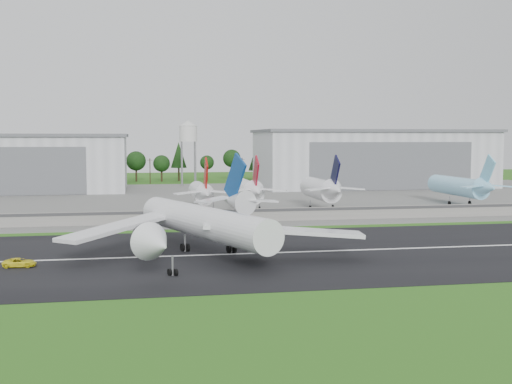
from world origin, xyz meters
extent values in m
plane|color=#2D5B15|center=(0.00, 0.00, 0.00)|extent=(600.00, 600.00, 0.00)
cube|color=black|center=(0.00, 10.00, 0.05)|extent=(320.00, 60.00, 0.10)
cube|color=white|center=(0.00, 10.00, 0.11)|extent=(220.00, 1.00, 0.02)
cube|color=slate|center=(0.00, 120.00, 0.05)|extent=(320.00, 150.00, 0.10)
cube|color=gray|center=(0.00, 55.00, 1.75)|extent=(240.00, 0.50, 3.50)
cube|color=#38383A|center=(0.00, 54.70, 3.00)|extent=(240.00, 0.12, 0.70)
cube|color=silver|center=(-80.00, 165.00, 11.00)|extent=(95.00, 42.00, 22.00)
cube|color=#595B60|center=(-80.00, 165.00, 22.60)|extent=(97.00, 44.00, 1.20)
cube|color=silver|center=(75.00, 165.00, 12.00)|extent=(100.00, 45.00, 24.00)
cube|color=#595B60|center=(75.00, 165.00, 24.60)|extent=(102.00, 47.00, 1.20)
cube|color=#595B60|center=(75.00, 142.35, 10.08)|extent=(70.00, 0.30, 19.68)
cylinder|color=#99999E|center=(-8.00, 182.00, 10.00)|extent=(0.50, 0.50, 20.00)
cylinder|color=#99999E|center=(-2.00, 188.00, 10.00)|extent=(0.50, 0.50, 20.00)
cylinder|color=silver|center=(-5.00, 185.00, 23.50)|extent=(8.00, 8.00, 7.00)
cone|color=silver|center=(-5.00, 185.00, 28.20)|extent=(8.40, 8.40, 2.40)
cylinder|color=white|center=(-15.74, 10.00, 6.20)|extent=(21.39, 43.10, 5.80)
cone|color=white|center=(-24.83, -13.29, 6.20)|extent=(7.58, 7.70, 5.80)
cone|color=white|center=(-6.11, 34.69, 7.40)|extent=(8.40, 10.39, 5.51)
cube|color=navy|center=(-6.29, 34.22, 12.70)|extent=(3.93, 9.07, 11.13)
cube|color=white|center=(-2.49, 2.69, 5.40)|extent=(28.43, 8.72, 2.65)
cylinder|color=#333338|center=(-8.16, 3.29, 3.80)|extent=(5.54, 6.50, 3.80)
cube|color=white|center=(-1.63, 32.41, 7.80)|extent=(9.17, 3.71, 0.98)
cube|color=white|center=(-30.44, 13.59, 5.40)|extent=(22.41, 24.80, 2.65)
cylinder|color=#333338|center=(-25.86, 10.19, 3.80)|extent=(5.54, 6.50, 3.80)
cube|color=white|center=(-10.95, 36.04, 7.80)|extent=(8.99, 8.18, 0.98)
cube|color=#99999E|center=(-17.19, 6.27, 1.70)|extent=(20.22, 31.58, 3.20)
cylinder|color=black|center=(-18.84, 14.43, 0.85)|extent=(0.92, 1.54, 1.50)
imported|color=yellow|center=(-46.96, 4.67, 0.85)|extent=(5.49, 2.74, 1.49)
cylinder|color=white|center=(-9.59, 80.00, 5.62)|extent=(5.25, 24.00, 5.25)
cone|color=white|center=(-9.59, 64.50, 6.62)|extent=(4.99, 7.00, 4.99)
cube|color=#A10F0C|center=(-9.59, 65.00, 11.42)|extent=(0.45, 8.59, 10.02)
cylinder|color=#99999E|center=(-13.09, 78.00, 1.50)|extent=(0.32, 0.32, 3.00)
cylinder|color=#99999E|center=(-6.09, 78.00, 1.50)|extent=(0.32, 0.32, 3.00)
cylinder|color=black|center=(-13.09, 78.00, 0.80)|extent=(0.40, 1.40, 1.40)
cylinder|color=white|center=(4.01, 80.00, 6.05)|extent=(6.10, 24.00, 6.10)
cone|color=white|center=(4.01, 64.50, 7.05)|extent=(5.80, 7.00, 5.80)
cube|color=maroon|center=(4.01, 65.00, 11.85)|extent=(0.45, 8.59, 10.02)
cylinder|color=#99999E|center=(0.51, 78.00, 1.50)|extent=(0.32, 0.32, 3.00)
cylinder|color=#99999E|center=(7.51, 78.00, 1.50)|extent=(0.32, 0.32, 3.00)
cylinder|color=black|center=(0.51, 78.00, 0.80)|extent=(0.40, 1.40, 1.40)
cylinder|color=white|center=(26.40, 80.00, 6.11)|extent=(6.21, 24.00, 6.21)
cone|color=white|center=(26.40, 64.50, 7.11)|extent=(5.90, 7.00, 5.90)
cube|color=black|center=(26.40, 65.00, 11.91)|extent=(0.45, 8.59, 10.02)
cylinder|color=#99999E|center=(22.90, 78.00, 1.50)|extent=(0.32, 0.32, 3.00)
cylinder|color=#99999E|center=(29.90, 78.00, 1.50)|extent=(0.32, 0.32, 3.00)
cylinder|color=black|center=(22.90, 78.00, 0.80)|extent=(0.40, 1.40, 1.40)
cylinder|color=#93DBFF|center=(73.63, 85.00, 6.01)|extent=(6.01, 30.00, 6.01)
cone|color=#93DBFF|center=(73.63, 66.50, 7.01)|extent=(5.71, 7.00, 5.71)
cube|color=#78D2F5|center=(73.63, 67.00, 11.81)|extent=(0.45, 8.59, 10.02)
cylinder|color=#99999E|center=(70.13, 83.00, 1.50)|extent=(0.32, 0.32, 3.00)
cylinder|color=#99999E|center=(77.13, 83.00, 1.50)|extent=(0.32, 0.32, 3.00)
cylinder|color=black|center=(70.13, 83.00, 0.80)|extent=(0.40, 1.40, 1.40)
camera|label=1|loc=(-27.25, -105.78, 21.43)|focal=45.00mm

